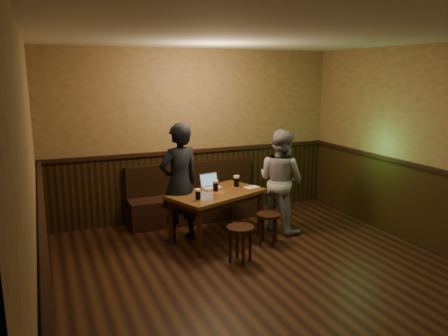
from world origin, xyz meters
name	(u,v)px	position (x,y,z in m)	size (l,w,h in m)	color
room	(279,184)	(0.00, 0.22, 1.20)	(5.04, 6.04, 2.84)	black
bench	(194,202)	(-0.12, 2.75, 0.31)	(2.20, 0.50, 0.95)	black
pub_table	(217,199)	(-0.12, 1.76, 0.63)	(1.54, 1.21, 0.73)	brown
stool_left	(240,234)	(-0.13, 0.93, 0.38)	(0.40, 0.40, 0.48)	black
stool_right	(268,220)	(0.49, 1.30, 0.37)	(0.37, 0.37, 0.46)	black
pint_left	(198,195)	(-0.50, 1.49, 0.80)	(0.10, 0.10, 0.15)	#AD3015
pint_mid	(216,186)	(-0.12, 1.81, 0.81)	(0.10, 0.10, 0.16)	#AD3015
pint_right	(237,181)	(0.27, 1.92, 0.81)	(0.11, 0.11, 0.18)	#AD3015
laptop	(211,184)	(-0.11, 2.02, 0.78)	(0.34, 0.29, 0.21)	silver
menu	(252,187)	(0.47, 1.82, 0.73)	(0.22, 0.15, 0.00)	silver
person_suit	(179,183)	(-0.62, 1.94, 0.87)	(0.63, 0.42, 1.74)	black
person_grey	(281,181)	(0.94, 1.77, 0.79)	(0.77, 0.60, 1.58)	gray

